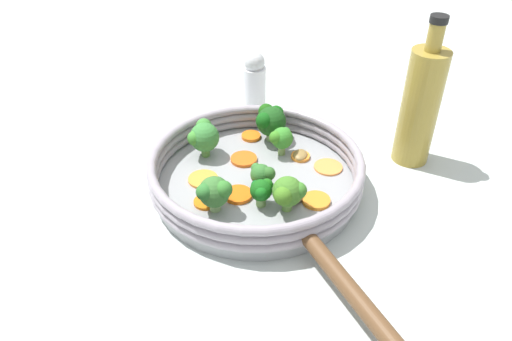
% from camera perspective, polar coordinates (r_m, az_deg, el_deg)
% --- Properties ---
extents(ground_plane, '(4.00, 4.00, 0.00)m').
position_cam_1_polar(ground_plane, '(0.73, -0.00, -2.04)').
color(ground_plane, '#B4BEB9').
extents(skillet, '(0.29, 0.29, 0.02)m').
position_cam_1_polar(skillet, '(0.73, -0.00, -1.51)').
color(skillet, '#939699').
rests_on(skillet, ground_plane).
extents(skillet_rim_wall, '(0.31, 0.31, 0.04)m').
position_cam_1_polar(skillet_rim_wall, '(0.71, -0.00, 0.34)').
color(skillet_rim_wall, '#99909A').
rests_on(skillet_rim_wall, skillet).
extents(skillet_handle, '(0.20, 0.07, 0.02)m').
position_cam_1_polar(skillet_handle, '(0.56, 11.41, -14.06)').
color(skillet_handle, brown).
rests_on(skillet_handle, skillet).
extents(skillet_rivet_left, '(0.01, 0.01, 0.01)m').
position_cam_1_polar(skillet_rivet_left, '(0.61, 3.00, -8.32)').
color(skillet_rivet_left, '#979596').
rests_on(skillet_rivet_left, skillet).
extents(skillet_rivet_right, '(0.01, 0.01, 0.01)m').
position_cam_1_polar(skillet_rivet_right, '(0.64, 7.83, -6.61)').
color(skillet_rivet_right, '#90929A').
rests_on(skillet_rivet_right, skillet).
extents(carrot_slice_0, '(0.05, 0.05, 0.01)m').
position_cam_1_polar(carrot_slice_0, '(0.68, 6.91, -3.42)').
color(carrot_slice_0, orange).
rests_on(carrot_slice_0, skillet).
extents(carrot_slice_1, '(0.03, 0.03, 0.00)m').
position_cam_1_polar(carrot_slice_1, '(0.77, 5.03, 1.67)').
color(carrot_slice_1, orange).
rests_on(carrot_slice_1, skillet).
extents(carrot_slice_2, '(0.04, 0.04, 0.00)m').
position_cam_1_polar(carrot_slice_2, '(0.68, -5.93, -3.44)').
color(carrot_slice_2, orange).
rests_on(carrot_slice_2, skillet).
extents(carrot_slice_3, '(0.05, 0.05, 0.00)m').
position_cam_1_polar(carrot_slice_3, '(0.76, -1.40, 1.31)').
color(carrot_slice_3, orange).
rests_on(carrot_slice_3, skillet).
extents(carrot_slice_4, '(0.06, 0.06, 0.00)m').
position_cam_1_polar(carrot_slice_4, '(0.75, 8.25, 0.40)').
color(carrot_slice_4, '#F28D40').
rests_on(carrot_slice_4, skillet).
extents(carrot_slice_5, '(0.05, 0.05, 0.00)m').
position_cam_1_polar(carrot_slice_5, '(0.72, -6.07, -0.99)').
color(carrot_slice_5, orange).
rests_on(carrot_slice_5, skillet).
extents(carrot_slice_6, '(0.05, 0.05, 0.01)m').
position_cam_1_polar(carrot_slice_6, '(0.69, -2.05, -2.76)').
color(carrot_slice_6, orange).
rests_on(carrot_slice_6, skillet).
extents(carrot_slice_7, '(0.04, 0.04, 0.01)m').
position_cam_1_polar(carrot_slice_7, '(0.81, -0.57, 3.95)').
color(carrot_slice_7, orange).
rests_on(carrot_slice_7, skillet).
extents(broccoli_floret_0, '(0.03, 0.04, 0.05)m').
position_cam_1_polar(broccoli_floret_0, '(0.76, 2.92, 3.72)').
color(broccoli_floret_0, '#76994E').
rests_on(broccoli_floret_0, skillet).
extents(broccoli_floret_1, '(0.04, 0.03, 0.04)m').
position_cam_1_polar(broccoli_floret_1, '(0.69, 0.66, -0.44)').
color(broccoli_floret_1, olive).
rests_on(broccoli_floret_1, skillet).
extents(broccoli_floret_2, '(0.05, 0.05, 0.06)m').
position_cam_1_polar(broccoli_floret_2, '(0.76, -6.01, 3.91)').
color(broccoli_floret_2, '#5D9743').
rests_on(broccoli_floret_2, skillet).
extents(broccoli_floret_3, '(0.03, 0.03, 0.04)m').
position_cam_1_polar(broccoli_floret_3, '(0.66, 0.61, -2.29)').
color(broccoli_floret_3, '#709B50').
rests_on(broccoli_floret_3, skillet).
extents(broccoli_floret_4, '(0.05, 0.05, 0.05)m').
position_cam_1_polar(broccoli_floret_4, '(0.65, -4.79, -2.47)').
color(broccoli_floret_4, '#88B36A').
rests_on(broccoli_floret_4, skillet).
extents(broccoli_floret_5, '(0.04, 0.05, 0.05)m').
position_cam_1_polar(broccoli_floret_5, '(0.65, 3.70, -2.52)').
color(broccoli_floret_5, '#669442').
rests_on(broccoli_floret_5, skillet).
extents(broccoli_floret_6, '(0.05, 0.06, 0.06)m').
position_cam_1_polar(broccoli_floret_6, '(0.79, 1.65, 5.79)').
color(broccoli_floret_6, '#75985E').
rests_on(broccoli_floret_6, skillet).
extents(mushroom_piece_0, '(0.04, 0.04, 0.01)m').
position_cam_1_polar(mushroom_piece_0, '(0.68, 4.42, -2.82)').
color(mushroom_piece_0, olive).
rests_on(mushroom_piece_0, skillet).
extents(mushroom_piece_1, '(0.04, 0.03, 0.01)m').
position_cam_1_polar(mushroom_piece_1, '(0.72, 0.56, -0.23)').
color(mushroom_piece_1, brown).
rests_on(mushroom_piece_1, skillet).
extents(mushroom_piece_2, '(0.04, 0.04, 0.01)m').
position_cam_1_polar(mushroom_piece_2, '(0.76, 5.07, 1.79)').
color(mushroom_piece_2, olive).
rests_on(mushroom_piece_2, skillet).
extents(salt_shaker, '(0.04, 0.04, 0.11)m').
position_cam_1_polar(salt_shaker, '(0.90, -0.19, 10.08)').
color(salt_shaker, white).
rests_on(salt_shaker, ground_plane).
extents(oil_bottle, '(0.06, 0.06, 0.23)m').
position_cam_1_polar(oil_bottle, '(0.78, 18.27, 7.09)').
color(oil_bottle, olive).
rests_on(oil_bottle, ground_plane).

